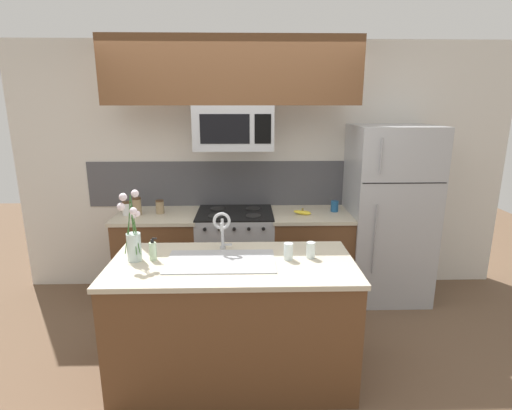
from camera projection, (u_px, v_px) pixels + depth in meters
ground_plane at (234, 346)px, 3.37m from camera, size 10.00×10.00×0.00m
rear_partition at (263, 169)px, 4.29m from camera, size 5.20×0.10×2.60m
splash_band at (235, 184)px, 4.26m from camera, size 3.12×0.01×0.48m
back_counter_left at (160, 256)px, 4.11m from camera, size 0.82×0.65×0.91m
back_counter_right at (309, 255)px, 4.14m from camera, size 0.81×0.65×0.91m
stove_range at (236, 255)px, 4.12m from camera, size 0.76×0.64×0.93m
microwave at (234, 128)px, 3.78m from camera, size 0.74×0.40×0.41m
upper_cabinet_band at (232, 71)px, 3.62m from camera, size 2.33×0.34×0.60m
refrigerator at (388, 214)px, 4.08m from camera, size 0.81×0.74×1.78m
storage_jar_tall at (127, 208)px, 3.95m from camera, size 0.09×0.09×0.13m
storage_jar_medium at (137, 206)px, 3.95m from camera, size 0.09×0.09×0.18m
storage_jar_short at (160, 207)px, 4.00m from camera, size 0.08×0.08×0.14m
banana_bunch at (303, 212)px, 3.96m from camera, size 0.19×0.12×0.08m
coffee_tin at (335, 206)px, 4.07m from camera, size 0.08×0.08×0.11m
island_counter at (233, 319)px, 2.92m from camera, size 1.72×0.81×0.91m
kitchen_sink at (221, 271)px, 2.82m from camera, size 0.76×0.43×0.16m
sink_faucet at (222, 226)px, 2.96m from camera, size 0.14×0.14×0.31m
dish_soap_bottle at (153, 251)px, 2.82m from camera, size 0.06×0.05×0.16m
drinking_glass at (288, 251)px, 2.82m from camera, size 0.07×0.07×0.12m
spare_glass at (311, 250)px, 2.86m from camera, size 0.06×0.06×0.12m
flower_vase at (133, 239)px, 2.78m from camera, size 0.15×0.14×0.50m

